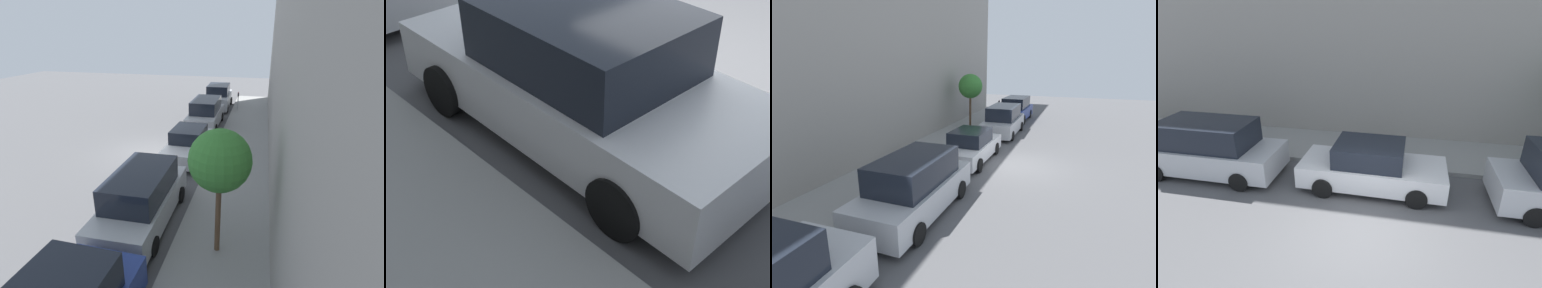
# 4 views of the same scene
# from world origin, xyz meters

# --- Properties ---
(ground_plane) EXTENTS (60.00, 60.00, 0.00)m
(ground_plane) POSITION_xyz_m (0.00, 0.00, 0.00)
(ground_plane) COLOR #515154
(sidewalk) EXTENTS (2.89, 32.00, 0.15)m
(sidewalk) POSITION_xyz_m (4.95, 0.00, 0.07)
(sidewalk) COLOR gray
(sidewalk) RESTS_ON ground_plane
(parked_sedan_third) EXTENTS (1.92, 4.52, 1.54)m
(parked_sedan_third) POSITION_xyz_m (2.28, 0.05, 0.73)
(parked_sedan_third) COLOR silver
(parked_sedan_third) RESTS_ON ground_plane
(parked_minivan_fourth) EXTENTS (2.02, 4.91, 1.90)m
(parked_minivan_fourth) POSITION_xyz_m (2.15, 5.61, 0.92)
(parked_minivan_fourth) COLOR #B7BABF
(parked_minivan_fourth) RESTS_ON ground_plane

